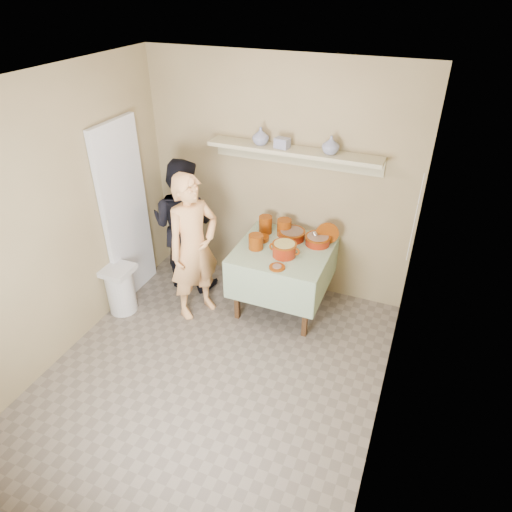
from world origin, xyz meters
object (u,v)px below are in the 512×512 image
at_px(person_helper, 183,225).
at_px(cazuela_rice, 284,248).
at_px(trash_bin, 120,289).
at_px(serving_table, 283,258).
at_px(person_cook, 194,248).

distance_m(person_helper, cazuela_rice, 1.28).
height_order(person_helper, trash_bin, person_helper).
distance_m(serving_table, cazuela_rice, 0.25).
bearing_deg(serving_table, person_helper, 178.79).
bearing_deg(serving_table, trash_bin, -155.55).
height_order(person_helper, serving_table, person_helper).
xyz_separation_m(person_cook, cazuela_rice, (0.89, 0.29, 0.04)).
bearing_deg(serving_table, person_cook, -153.27).
bearing_deg(trash_bin, person_cook, 21.91).
bearing_deg(person_cook, person_helper, 68.51).
height_order(person_cook, serving_table, person_cook).
distance_m(person_cook, trash_bin, 0.99).
relative_size(person_cook, trash_bin, 2.89).
relative_size(serving_table, trash_bin, 1.74).
xyz_separation_m(person_cook, trash_bin, (-0.78, -0.31, -0.52)).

